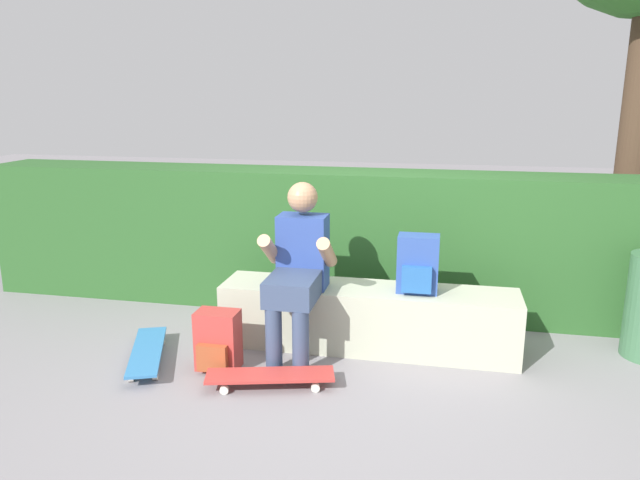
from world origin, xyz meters
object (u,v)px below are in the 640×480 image
object	(u,v)px
skateboard_near_person	(270,376)
backpack_on_bench	(418,265)
person_skater	(298,266)
bench_main	(367,318)
skateboard_beside_bench	(147,352)
backpack_on_ground	(218,341)

from	to	relation	value
skateboard_near_person	backpack_on_bench	bearing A→B (deg)	39.70
person_skater	bench_main	bearing A→B (deg)	24.76
bench_main	backpack_on_bench	distance (m)	0.54
bench_main	person_skater	distance (m)	0.66
skateboard_beside_bench	bench_main	bearing A→B (deg)	20.77
bench_main	skateboard_near_person	size ratio (longest dim) A/B	2.55
skateboard_near_person	backpack_on_bench	size ratio (longest dim) A/B	2.06
person_skater	backpack_on_bench	bearing A→B (deg)	14.15
skateboard_near_person	skateboard_beside_bench	bearing A→B (deg)	169.33
bench_main	backpack_on_ground	distance (m)	1.08
skateboard_beside_bench	backpack_on_bench	size ratio (longest dim) A/B	2.04
bench_main	skateboard_beside_bench	bearing A→B (deg)	-159.23
backpack_on_ground	person_skater	bearing A→B (deg)	34.86
person_skater	skateboard_beside_bench	xyz separation A→B (m)	(-0.99, -0.34, -0.58)
person_skater	backpack_on_ground	size ratio (longest dim) A/B	3.01
bench_main	backpack_on_ground	world-z (taller)	bench_main
backpack_on_bench	skateboard_beside_bench	bearing A→B (deg)	-163.22
bench_main	skateboard_near_person	distance (m)	0.90
bench_main	backpack_on_bench	world-z (taller)	backpack_on_bench
skateboard_near_person	backpack_on_bench	world-z (taller)	backpack_on_bench
person_skater	backpack_on_ground	bearing A→B (deg)	-145.14
backpack_on_bench	backpack_on_ground	xyz separation A→B (m)	(-1.27, -0.53, -0.45)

